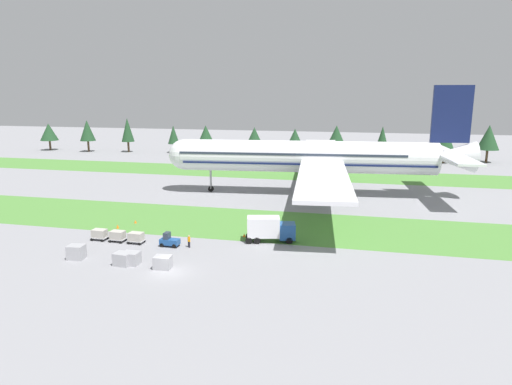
# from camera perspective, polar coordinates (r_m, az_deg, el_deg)

# --- Properties ---
(ground_plane) EXTENTS (400.00, 400.00, 0.00)m
(ground_plane) POSITION_cam_1_polar(r_m,az_deg,el_deg) (55.31, -10.72, -9.73)
(ground_plane) COLOR gray
(grass_strip_near) EXTENTS (320.00, 17.65, 0.01)m
(grass_strip_near) POSITION_cam_1_polar(r_m,az_deg,el_deg) (74.66, -4.05, -3.68)
(grass_strip_near) COLOR #4C8438
(grass_strip_near) RESTS_ON ground
(grass_strip_far) EXTENTS (320.00, 17.65, 0.01)m
(grass_strip_far) POSITION_cam_1_polar(r_m,az_deg,el_deg) (119.58, 2.56, 2.43)
(grass_strip_far) COLOR #4C8438
(grass_strip_far) RESTS_ON ground
(airliner) EXTENTS (61.19, 75.48, 21.95)m
(airliner) POSITION_cam_1_polar(r_m,az_deg,el_deg) (93.69, 7.42, 4.45)
(airliner) COLOR white
(airliner) RESTS_ON ground
(baggage_tug) EXTENTS (2.64, 1.39, 1.97)m
(baggage_tug) POSITION_cam_1_polar(r_m,az_deg,el_deg) (63.88, -10.74, -5.91)
(baggage_tug) COLOR #1E4C8E
(baggage_tug) RESTS_ON ground
(cargo_dolly_lead) EXTENTS (2.25, 1.58, 1.55)m
(cargo_dolly_lead) POSITION_cam_1_polar(r_m,az_deg,el_deg) (66.12, -14.69, -5.37)
(cargo_dolly_lead) COLOR #A3A3A8
(cargo_dolly_lead) RESTS_ON ground
(cargo_dolly_second) EXTENTS (2.25, 1.58, 1.55)m
(cargo_dolly_second) POSITION_cam_1_polar(r_m,az_deg,el_deg) (67.56, -16.84, -5.12)
(cargo_dolly_second) COLOR #A3A3A8
(cargo_dolly_second) RESTS_ON ground
(cargo_dolly_third) EXTENTS (2.25, 1.58, 1.55)m
(cargo_dolly_third) POSITION_cam_1_polar(r_m,az_deg,el_deg) (69.10, -18.90, -4.87)
(cargo_dolly_third) COLOR #A3A3A8
(cargo_dolly_third) RESTS_ON ground
(catering_truck) EXTENTS (7.29, 3.78, 3.58)m
(catering_truck) POSITION_cam_1_polar(r_m,az_deg,el_deg) (64.42, 1.74, -4.47)
(catering_truck) COLOR #1E4C8E
(catering_truck) RESTS_ON ground
(ground_crew_marshaller) EXTENTS (0.48, 0.36, 1.74)m
(ground_crew_marshaller) POSITION_cam_1_polar(r_m,az_deg,el_deg) (62.96, -8.34, -5.96)
(ground_crew_marshaller) COLOR black
(ground_crew_marshaller) RESTS_ON ground
(uld_container_0) EXTENTS (2.17, 1.81, 1.78)m
(uld_container_0) POSITION_cam_1_polar(r_m,az_deg,el_deg) (62.50, -21.45, -6.91)
(uld_container_0) COLOR #A3A3A8
(uld_container_0) RESTS_ON ground
(uld_container_1) EXTENTS (2.15, 1.79, 1.57)m
(uld_container_1) POSITION_cam_1_polar(r_m,az_deg,el_deg) (58.55, -16.24, -7.94)
(uld_container_1) COLOR #A3A3A8
(uld_container_1) RESTS_ON ground
(uld_container_2) EXTENTS (2.00, 1.60, 1.55)m
(uld_container_2) POSITION_cam_1_polar(r_m,az_deg,el_deg) (58.55, -15.27, -7.89)
(uld_container_2) COLOR #A3A3A8
(uld_container_2) RESTS_ON ground
(uld_container_3) EXTENTS (2.12, 1.76, 1.53)m
(uld_container_3) POSITION_cam_1_polar(r_m,az_deg,el_deg) (56.39, -11.53, -8.50)
(uld_container_3) COLOR #A3A3A8
(uld_container_3) RESTS_ON ground
(taxiway_marker_0) EXTENTS (0.44, 0.44, 0.53)m
(taxiway_marker_0) POSITION_cam_1_polar(r_m,az_deg,el_deg) (67.00, -1.48, -5.31)
(taxiway_marker_0) COLOR orange
(taxiway_marker_0) RESTS_ON ground
(taxiway_marker_1) EXTENTS (0.44, 0.44, 0.49)m
(taxiway_marker_1) POSITION_cam_1_polar(r_m,az_deg,el_deg) (76.34, -14.77, -3.52)
(taxiway_marker_1) COLOR orange
(taxiway_marker_1) RESTS_ON ground
(taxiway_marker_2) EXTENTS (0.44, 0.44, 0.60)m
(taxiway_marker_2) POSITION_cam_1_polar(r_m,az_deg,el_deg) (74.20, -16.84, -4.06)
(taxiway_marker_2) COLOR orange
(taxiway_marker_2) RESTS_ON ground
(distant_tree_line) EXTENTS (183.92, 11.05, 11.88)m
(distant_tree_line) POSITION_cam_1_polar(r_m,az_deg,el_deg) (148.45, 5.39, 7.04)
(distant_tree_line) COLOR #4C3823
(distant_tree_line) RESTS_ON ground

